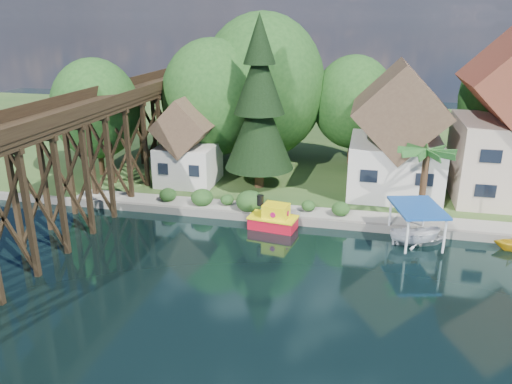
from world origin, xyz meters
TOP-DOWN VIEW (x-y plane):
  - ground at (0.00, 0.00)m, footprint 140.00×140.00m
  - bank at (0.00, 34.00)m, footprint 140.00×52.00m
  - seawall at (4.00, 8.00)m, footprint 60.00×0.40m
  - promenade at (6.00, 9.30)m, footprint 50.00×2.60m
  - trestle_bridge at (-16.00, 5.17)m, footprint 4.12×44.18m
  - house_left at (7.00, 16.00)m, footprint 7.64×8.64m
  - shed at (-11.00, 14.50)m, footprint 5.09×5.40m
  - bg_trees at (1.00, 21.25)m, footprint 49.90×13.30m
  - shrubs at (-4.60, 9.26)m, footprint 15.76×2.47m
  - conifer at (-4.50, 14.64)m, footprint 5.97×5.97m
  - palm_tree at (8.83, 10.02)m, footprint 4.62×4.62m
  - tugboat at (-1.73, 6.98)m, footprint 3.73×2.41m
  - boat_white_a at (8.75, 6.82)m, footprint 4.13×3.41m
  - boat_canopy at (8.21, 6.37)m, footprint 3.98×4.96m

SIDE VIEW (x-z plane):
  - ground at x=0.00m, z-range 0.00..0.00m
  - bank at x=0.00m, z-range 0.00..0.50m
  - seawall at x=4.00m, z-range 0.00..0.62m
  - boat_white_a at x=8.75m, z-range 0.00..0.74m
  - promenade at x=6.00m, z-range 0.50..0.56m
  - tugboat at x=-1.73m, z-range -0.51..2.02m
  - boat_canopy at x=8.21m, z-range -0.20..2.60m
  - shrubs at x=-4.60m, z-range 0.38..2.08m
  - shed at x=-11.00m, z-range -0.10..7.75m
  - house_left at x=7.00m, z-range -0.37..10.65m
  - trestle_bridge at x=-16.00m, z-range 0.70..10.00m
  - palm_tree at x=8.83m, z-range 2.63..8.34m
  - bg_trees at x=1.00m, z-range 2.00..12.57m
  - conifer at x=-4.50m, z-range 0.23..14.93m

